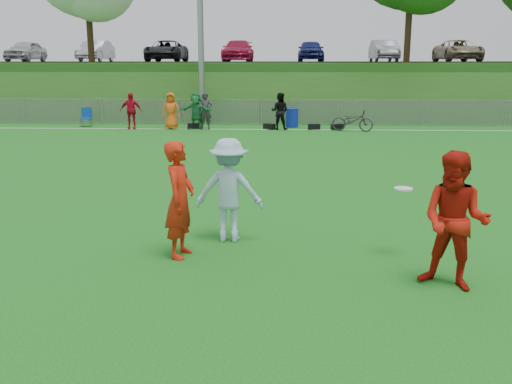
# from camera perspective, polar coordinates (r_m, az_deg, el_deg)

# --- Properties ---
(ground) EXTENTS (120.00, 120.00, 0.00)m
(ground) POSITION_cam_1_polar(r_m,az_deg,el_deg) (9.10, -4.67, -6.94)
(ground) COLOR #135B14
(ground) RESTS_ON ground
(sideline_far) EXTENTS (60.00, 0.10, 0.01)m
(sideline_far) POSITION_cam_1_polar(r_m,az_deg,el_deg) (26.69, 0.23, 6.28)
(sideline_far) COLOR white
(sideline_far) RESTS_ON ground
(fence) EXTENTS (58.00, 0.06, 1.30)m
(fence) POSITION_cam_1_polar(r_m,az_deg,el_deg) (28.61, 0.40, 8.02)
(fence) COLOR gray
(fence) RESTS_ON ground
(berm) EXTENTS (120.00, 18.00, 3.00)m
(berm) POSITION_cam_1_polar(r_m,az_deg,el_deg) (39.53, 1.05, 10.61)
(berm) COLOR #255618
(berm) RESTS_ON ground
(parking_lot) EXTENTS (120.00, 12.00, 0.10)m
(parking_lot) POSITION_cam_1_polar(r_m,az_deg,el_deg) (41.50, 1.14, 12.85)
(parking_lot) COLOR black
(parking_lot) RESTS_ON berm
(car_row) EXTENTS (32.04, 5.18, 1.44)m
(car_row) POSITION_cam_1_polar(r_m,az_deg,el_deg) (40.56, -0.59, 13.94)
(car_row) COLOR #BABABC
(car_row) RESTS_ON parking_lot
(spectator_row) EXTENTS (7.96, 0.84, 1.69)m
(spectator_row) POSITION_cam_1_polar(r_m,az_deg,el_deg) (26.86, -5.68, 8.07)
(spectator_row) COLOR red
(spectator_row) RESTS_ON ground
(gear_bags) EXTENTS (7.30, 0.57, 0.26)m
(gear_bags) POSITION_cam_1_polar(r_m,az_deg,el_deg) (26.75, 2.24, 6.56)
(gear_bags) COLOR black
(gear_bags) RESTS_ON ground
(player_red_left) EXTENTS (0.55, 0.75, 1.88)m
(player_red_left) POSITION_cam_1_polar(r_m,az_deg,el_deg) (9.14, -7.63, -0.76)
(player_red_left) COLOR red
(player_red_left) RESTS_ON ground
(player_red_center) EXTENTS (1.17, 1.10, 1.92)m
(player_red_center) POSITION_cam_1_polar(r_m,az_deg,el_deg) (8.23, 19.30, -2.76)
(player_red_center) COLOR #B8180C
(player_red_center) RESTS_ON ground
(player_blue) EXTENTS (1.20, 0.72, 1.81)m
(player_blue) POSITION_cam_1_polar(r_m,az_deg,el_deg) (9.89, -2.71, 0.18)
(player_blue) COLOR #A1C8DF
(player_blue) RESTS_ON ground
(frisbee) EXTENTS (0.29, 0.29, 0.03)m
(frisbee) POSITION_cam_1_polar(r_m,az_deg,el_deg) (9.31, 14.53, 0.31)
(frisbee) COLOR white
(frisbee) RESTS_ON ground
(recycling_bin) EXTENTS (0.63, 0.63, 0.91)m
(recycling_bin) POSITION_cam_1_polar(r_m,az_deg,el_deg) (27.61, 3.62, 7.41)
(recycling_bin) COLOR #0F26A3
(recycling_bin) RESTS_ON ground
(camp_chair) EXTENTS (0.56, 0.57, 0.91)m
(camp_chair) POSITION_cam_1_polar(r_m,az_deg,el_deg) (29.06, -16.61, 6.81)
(camp_chair) COLOR #0E3C9B
(camp_chair) RESTS_ON ground
(bicycle) EXTENTS (1.97, 1.13, 0.98)m
(bicycle) POSITION_cam_1_polar(r_m,az_deg,el_deg) (26.33, 9.63, 7.07)
(bicycle) COLOR #2A2A2C
(bicycle) RESTS_ON ground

